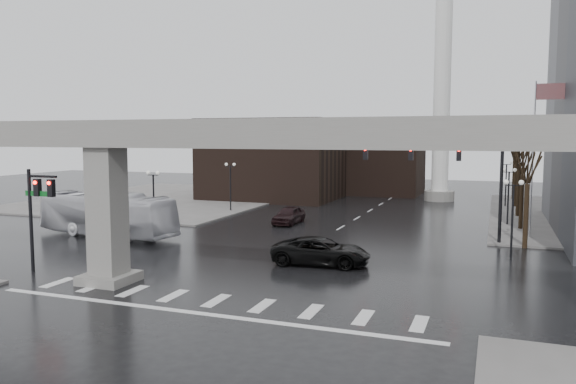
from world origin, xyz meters
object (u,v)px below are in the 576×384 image
object	(u,v)px
pickup_truck	(321,251)
city_bus	(107,214)
signal_mast_arm	(447,164)
far_car	(289,215)

from	to	relation	value
pickup_truck	city_bus	world-z (taller)	city_bus
signal_mast_arm	city_bus	world-z (taller)	signal_mast_arm
city_bus	far_car	size ratio (longest dim) A/B	2.64
signal_mast_arm	pickup_truck	xyz separation A→B (m)	(-6.51, -10.77, -4.99)
city_bus	far_car	distance (m)	15.66
far_car	pickup_truck	bearing A→B (deg)	-62.35
signal_mast_arm	city_bus	xyz separation A→B (m)	(-25.25, -7.16, -4.10)
pickup_truck	signal_mast_arm	bearing A→B (deg)	-36.07
signal_mast_arm	far_car	bearing A→B (deg)	165.37
pickup_truck	city_bus	bearing A→B (deg)	74.17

